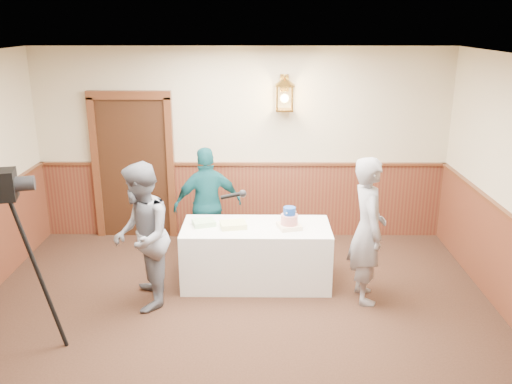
% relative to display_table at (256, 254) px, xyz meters
% --- Properties ---
extents(ground, '(7.00, 7.00, 0.00)m').
position_rel_display_table_xyz_m(ground, '(-0.22, -1.90, -0.38)').
color(ground, black).
rests_on(ground, ground).
extents(room_shell, '(6.02, 7.02, 2.81)m').
position_rel_display_table_xyz_m(room_shell, '(-0.27, -1.45, 1.15)').
color(room_shell, beige).
rests_on(room_shell, ground).
extents(display_table, '(1.80, 0.80, 0.75)m').
position_rel_display_table_xyz_m(display_table, '(0.00, 0.00, 0.00)').
color(display_table, white).
rests_on(display_table, ground).
extents(tiered_cake, '(0.32, 0.32, 0.27)m').
position_rel_display_table_xyz_m(tiered_cake, '(0.40, -0.06, 0.48)').
color(tiered_cake, '#FFE6C2').
rests_on(tiered_cake, display_table).
extents(sheet_cake_yellow, '(0.34, 0.29, 0.06)m').
position_rel_display_table_xyz_m(sheet_cake_yellow, '(-0.28, -0.04, 0.41)').
color(sheet_cake_yellow, '#FCF897').
rests_on(sheet_cake_yellow, display_table).
extents(sheet_cake_green, '(0.32, 0.28, 0.06)m').
position_rel_display_table_xyz_m(sheet_cake_green, '(-0.64, 0.03, 0.41)').
color(sheet_cake_green, '#B2ECA7').
rests_on(sheet_cake_green, display_table).
extents(interviewer, '(1.56, 0.92, 1.68)m').
position_rel_display_table_xyz_m(interviewer, '(-1.27, -0.57, 0.47)').
color(interviewer, slate).
rests_on(interviewer, ground).
extents(baker, '(0.45, 0.65, 1.72)m').
position_rel_display_table_xyz_m(baker, '(1.27, -0.40, 0.48)').
color(baker, gray).
rests_on(baker, ground).
extents(assistant_p, '(0.99, 0.64, 1.57)m').
position_rel_display_table_xyz_m(assistant_p, '(-0.65, 0.68, 0.41)').
color(assistant_p, '#11494F').
rests_on(assistant_p, ground).
extents(tv_camera_rig, '(0.73, 0.68, 1.87)m').
position_rel_display_table_xyz_m(tv_camera_rig, '(-2.38, -1.55, 0.46)').
color(tv_camera_rig, black).
rests_on(tv_camera_rig, ground).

